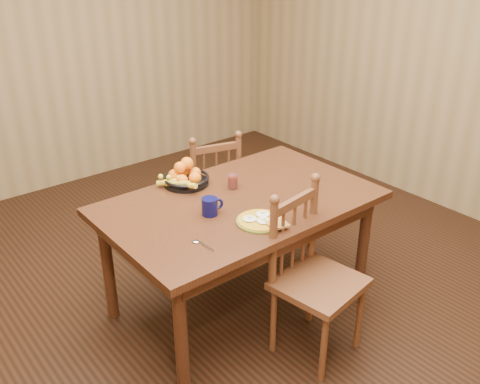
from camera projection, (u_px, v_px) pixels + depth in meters
room at (240, 101)px, 2.90m from camera, size 4.52×5.02×2.72m
dining_table at (240, 212)px, 3.20m from camera, size 1.60×1.00×0.75m
chair_far at (210, 191)px, 3.96m from camera, size 0.50×0.49×0.91m
chair_near at (313, 278)px, 2.93m from camera, size 0.50×0.48×0.96m
breakfast_plate at (261, 221)px, 2.90m from camera, size 0.26×0.30×0.04m
fork at (251, 219)px, 2.94m from camera, size 0.05×0.18×0.00m
spoon at (199, 243)px, 2.71m from camera, size 0.04×0.16×0.01m
coffee_mug at (210, 206)px, 2.97m from camera, size 0.13×0.09×0.10m
juice_glass at (233, 182)px, 3.28m from camera, size 0.06×0.06×0.09m
fruit_bowl at (185, 177)px, 3.33m from camera, size 0.32×0.32×0.17m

